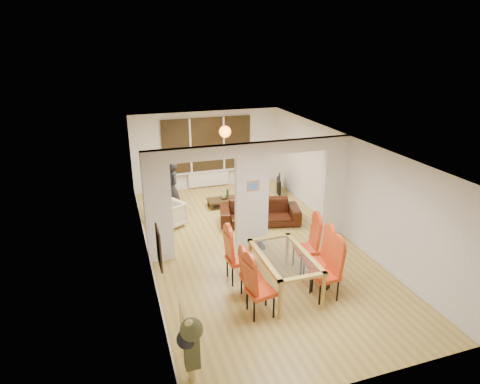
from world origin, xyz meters
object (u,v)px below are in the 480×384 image
dining_chair_rc (306,246)px  dining_chair_la (261,287)px  person (172,189)px  dining_table (284,272)px  armchair (168,214)px  bowl (224,198)px  dining_chair_rb (318,260)px  bottle (227,193)px  dining_chair_lb (252,274)px  dining_chair_lc (239,256)px  coffee_table (225,202)px  dining_chair_ra (325,272)px  television (277,185)px  sofa (260,212)px

dining_chair_rc → dining_chair_la: bearing=-135.6°
dining_chair_rc → person: size_ratio=0.71×
dining_table → armchair: 4.11m
dining_chair_rc → bowl: dining_chair_rc is taller
dining_chair_rb → dining_table: bearing=-178.1°
dining_table → person: 4.62m
bottle → dining_chair_rc: bearing=-81.8°
dining_table → bottle: bearing=87.8°
dining_chair_rb → dining_chair_lb: bearing=-174.7°
dining_chair_lc → coffee_table: (0.83, 3.97, -0.47)m
person → coffee_table: (1.61, 0.26, -0.71)m
dining_chair_ra → dining_chair_rb: 0.43m
dining_table → armchair: size_ratio=2.26×
dining_chair_lb → bowl: 4.71m
dining_chair_lc → person: (-0.78, 3.71, 0.25)m
armchair → bottle: (1.95, 0.93, 0.04)m
dining_chair_la → television: (2.73, 5.70, -0.30)m
dining_chair_la → dining_chair_lc: size_ratio=0.98×
person → television: 3.67m
bowl → dining_table: bearing=-90.7°
dining_chair_lb → dining_chair_ra: bearing=-16.7°
armchair → person: size_ratio=0.46×
dining_chair_lb → dining_chair_lc: size_ratio=0.87×
dining_chair_rc → television: 4.74m
dining_table → coffee_table: dining_table is taller
dining_chair_lb → sofa: 3.46m
dining_chair_lc → dining_chair_rb: dining_chair_rb is taller
dining_table → bowl: 4.61m
coffee_table → television: bearing=15.5°
dining_chair_rb → armchair: 4.52m
dining_chair_lb → dining_chair_rc: 1.57m
television → bowl: size_ratio=4.43×
dining_chair_lb → armchair: dining_chair_lb is taller
dining_chair_lb → dining_chair_rb: size_ratio=0.86×
dining_chair_lc → armchair: 3.26m
dining_table → dining_chair_lc: dining_chair_lc is taller
dining_chair_ra → armchair: size_ratio=1.52×
dining_chair_rc → armchair: (-2.53, 3.15, -0.24)m
sofa → bottle: size_ratio=7.26×
armchair → dining_chair_rc: bearing=9.4°
dining_chair_lb → bowl: bearing=82.8°
dining_chair_ra → armchair: dining_chair_ra is taller
dining_chair_la → television: 6.32m
television → dining_chair_la: bearing=175.9°
dining_chair_ra → sofa: dining_chair_ra is taller
dining_table → dining_chair_lb: bearing=-177.5°
armchair → bowl: armchair is taller
dining_chair_lc → armchair: size_ratio=1.53×
dining_chair_la → sofa: size_ratio=0.53×
dining_chair_lc → sofa: 2.91m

